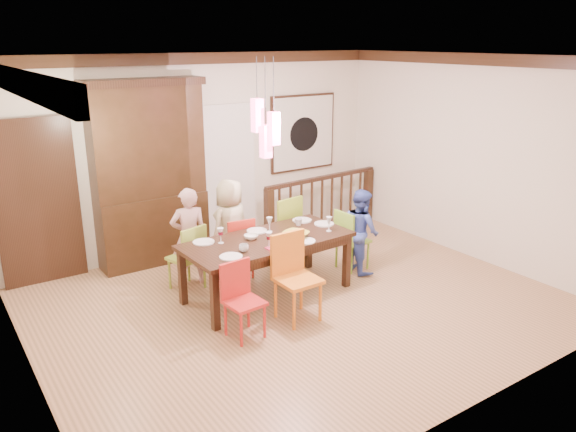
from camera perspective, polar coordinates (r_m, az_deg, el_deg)
floor at (r=6.95m, az=1.22°, el=-8.82°), size 6.00×6.00×0.00m
ceiling at (r=6.22m, az=1.40°, el=15.84°), size 6.00×6.00×0.00m
wall_back at (r=8.54m, az=-8.54°, el=6.32°), size 6.00×0.00×6.00m
wall_left at (r=5.35m, az=-25.85°, el=-2.07°), size 0.00×5.00×5.00m
wall_right at (r=8.49m, az=18.10°, el=5.58°), size 0.00×5.00×5.00m
crown_molding at (r=6.23m, az=1.39°, el=15.10°), size 6.00×5.00×0.16m
panel_door at (r=7.88m, az=-24.10°, el=1.01°), size 1.04×0.07×2.24m
white_doorway at (r=8.75m, az=-6.26°, el=4.00°), size 0.97×0.05×2.22m
painting at (r=9.39m, az=1.54°, el=8.45°), size 1.25×0.06×1.25m
pendant_cluster at (r=6.54m, az=-2.28°, el=8.93°), size 0.27×0.21×1.14m
dining_table at (r=6.91m, az=-2.14°, el=-2.97°), size 2.13×1.04×0.75m
chair_far_left at (r=7.26m, az=-10.33°, el=-3.65°), size 0.48×0.48×0.86m
chair_far_mid at (r=7.54m, az=-5.20°, el=-2.70°), size 0.42×0.42×0.84m
chair_far_right at (r=7.96m, az=-0.80°, el=-0.87°), size 0.51×0.51×1.00m
chair_near_left at (r=6.03m, az=-4.46°, el=-8.16°), size 0.40×0.40×0.83m
chair_near_mid at (r=6.34m, az=1.02°, el=-5.81°), size 0.46×0.46×1.00m
chair_end_right at (r=7.83m, az=6.61°, el=-1.96°), size 0.40×0.40×0.85m
china_hutch at (r=8.03m, az=-13.91°, el=4.17°), size 1.64×0.46×2.59m
balustrade at (r=9.25m, az=3.46°, el=1.29°), size 2.28×0.23×0.96m
person_far_left at (r=7.35m, az=-10.01°, el=-2.08°), size 0.54×0.42×1.30m
person_far_mid at (r=7.63m, az=-5.86°, el=-1.10°), size 0.74×0.58×1.32m
person_end_right at (r=7.73m, az=7.42°, el=-1.49°), size 0.53×0.63×1.17m
serving_bowl at (r=6.89m, az=0.79°, el=-1.93°), size 0.40×0.40×0.08m
small_bowl at (r=6.86m, az=-3.77°, el=-2.14°), size 0.18×0.18×0.05m
cup_left at (r=6.47m, az=-4.51°, el=-3.26°), size 0.11×0.11×0.09m
cup_right at (r=7.34m, az=1.07°, el=-0.60°), size 0.13×0.13×0.10m
plate_far_left at (r=6.81m, az=-8.57°, el=-2.63°), size 0.26×0.26×0.01m
plate_far_mid at (r=7.14m, az=-3.18°, el=-1.51°), size 0.26×0.26×0.01m
plate_far_right at (r=7.54m, az=1.43°, el=-0.43°), size 0.26×0.26×0.01m
plate_near_left at (r=6.33m, az=-5.82°, el=-4.14°), size 0.26×0.26×0.01m
plate_near_mid at (r=6.78m, az=1.72°, el=-2.55°), size 0.26×0.26×0.01m
plate_end_right at (r=7.41m, az=3.68°, el=-0.79°), size 0.26×0.26×0.01m
wine_glass_a at (r=6.74m, az=-6.87°, el=-1.99°), size 0.08×0.08×0.19m
wine_glass_b at (r=7.10m, az=-1.88°, el=-0.86°), size 0.08×0.08×0.19m
wine_glass_c at (r=6.55m, az=-1.94°, el=-2.46°), size 0.08×0.08×0.19m
wine_glass_d at (r=7.13m, az=4.18°, el=-0.82°), size 0.08×0.08×0.19m
napkin at (r=6.55m, az=-1.40°, el=-3.27°), size 0.18×0.14×0.01m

